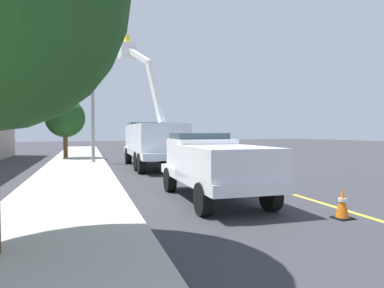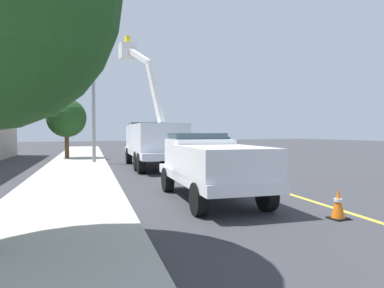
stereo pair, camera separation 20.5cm
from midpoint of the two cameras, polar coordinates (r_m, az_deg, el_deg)
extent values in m
plane|color=#38383D|center=(19.50, 2.92, -4.16)|extent=(120.00, 120.00, 0.00)
cube|color=#B2ADA3|center=(18.37, -18.80, -4.47)|extent=(59.88, 12.35, 0.12)
cube|color=yellow|center=(19.50, 2.92, -4.15)|extent=(49.48, 7.49, 0.01)
cube|color=white|center=(20.61, -6.57, -1.32)|extent=(8.48, 3.67, 0.36)
cube|color=white|center=(23.16, -7.73, 0.95)|extent=(2.94, 2.71, 1.60)
cube|color=#384C56|center=(23.36, -7.82, 2.68)|extent=(2.09, 2.34, 0.64)
cube|color=white|center=(19.61, -6.07, 0.61)|extent=(5.56, 3.24, 1.80)
cube|color=white|center=(18.87, -6.33, 8.45)|extent=(1.66, 0.59, 3.40)
cube|color=white|center=(20.94, -9.16, 14.05)|extent=(2.70, 0.80, 1.47)
cube|color=white|center=(22.17, -10.75, 14.58)|extent=(0.90, 0.90, 0.90)
cube|color=yellow|center=(22.31, -10.76, 16.08)|extent=(0.36, 0.24, 0.60)
cylinder|color=black|center=(23.31, -10.55, -1.89)|extent=(1.08, 0.49, 1.04)
cylinder|color=black|center=(23.66, -5.12, -1.80)|extent=(1.08, 0.49, 1.04)
cylinder|color=black|center=(19.01, -9.12, -2.77)|extent=(1.08, 0.49, 1.04)
cylinder|color=black|center=(19.43, -2.52, -2.64)|extent=(1.08, 0.49, 1.04)
cylinder|color=black|center=(17.71, -8.55, -3.12)|extent=(1.08, 0.49, 1.04)
cylinder|color=black|center=(18.17, -1.50, -2.97)|extent=(1.08, 0.49, 1.04)
cube|color=white|center=(10.89, 2.94, -5.15)|extent=(5.85, 2.90, 0.30)
cube|color=white|center=(12.00, 0.96, -1.84)|extent=(2.28, 2.21, 1.10)
cube|color=#384C56|center=(12.16, 0.67, 0.48)|extent=(1.59, 1.94, 0.56)
cube|color=white|center=(9.91, 4.92, -3.55)|extent=(3.63, 2.57, 1.10)
cylinder|color=black|center=(12.43, -4.09, -5.79)|extent=(0.87, 0.42, 0.84)
cylinder|color=black|center=(12.98, 4.12, -5.45)|extent=(0.87, 0.42, 0.84)
cylinder|color=black|center=(8.91, 1.21, -8.92)|extent=(0.87, 0.42, 0.84)
cylinder|color=black|center=(9.66, 12.05, -8.11)|extent=(0.87, 0.42, 0.84)
cube|color=tan|center=(28.20, 3.03, -0.62)|extent=(5.03, 2.58, 0.70)
cube|color=#384C56|center=(28.32, 2.93, 0.61)|extent=(3.66, 2.16, 0.60)
cylinder|color=black|center=(27.02, 5.91, -1.70)|extent=(0.71, 0.34, 0.68)
cylinder|color=black|center=(26.40, 2.49, -1.78)|extent=(0.71, 0.34, 0.68)
cylinder|color=black|center=(30.05, 3.51, -1.31)|extent=(0.71, 0.34, 0.68)
cylinder|color=black|center=(29.50, 0.39, -1.37)|extent=(0.71, 0.34, 0.68)
cube|color=black|center=(9.40, 22.57, -11.00)|extent=(0.40, 0.40, 0.04)
cone|color=orange|center=(9.32, 22.61, -8.79)|extent=(0.32, 0.32, 0.70)
cylinder|color=white|center=(9.31, 22.61, -8.37)|extent=(0.20, 0.20, 0.08)
cube|color=black|center=(24.61, -4.21, -2.81)|extent=(0.40, 0.40, 0.04)
cone|color=orange|center=(24.58, -4.21, -1.78)|extent=(0.32, 0.32, 0.85)
cylinder|color=white|center=(24.57, -4.21, -1.59)|extent=(0.20, 0.20, 0.08)
cylinder|color=gray|center=(23.87, -16.04, 7.35)|extent=(0.22, 0.22, 8.69)
cube|color=gray|center=(21.69, -16.04, 17.93)|extent=(5.77, 1.01, 0.16)
cube|color=gold|center=(22.11, -16.04, 16.15)|extent=(0.20, 0.57, 1.00)
cube|color=black|center=(22.11, -15.77, 16.15)|extent=(0.24, 0.35, 0.84)
cube|color=gold|center=(19.86, -15.95, 17.78)|extent=(0.20, 0.57, 1.00)
cube|color=black|center=(19.86, -15.65, 17.78)|extent=(0.24, 0.35, 0.84)
cylinder|color=brown|center=(28.01, -20.02, -0.22)|extent=(0.32, 0.32, 2.11)
sphere|color=#1E471C|center=(28.01, -20.07, 4.01)|extent=(2.91, 2.91, 2.91)
camera|label=1|loc=(0.10, -90.30, -0.01)|focal=32.90mm
camera|label=2|loc=(0.10, 89.70, 0.01)|focal=32.90mm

